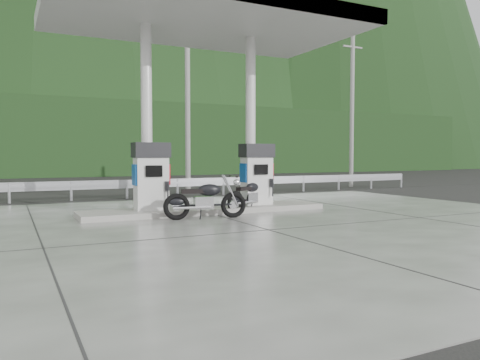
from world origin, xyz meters
name	(u,v)px	position (x,y,z in m)	size (l,w,h in m)	color
ground	(248,225)	(0.00, 0.00, 0.00)	(160.00, 160.00, 0.00)	black
forecourt_apron	(248,224)	(0.00, 0.00, 0.01)	(18.00, 14.00, 0.02)	#60605C
pump_island	(207,210)	(0.00, 2.50, 0.10)	(7.00, 1.40, 0.15)	gray
gas_pump_left	(151,176)	(-1.60, 2.50, 1.07)	(0.95, 0.55, 1.80)	silver
gas_pump_right	(257,174)	(1.60, 2.50, 1.07)	(0.95, 0.55, 1.80)	silver
canopy_column_left	(147,117)	(-1.60, 2.90, 2.67)	(0.30, 0.30, 5.00)	silver
canopy_column_right	(250,121)	(1.60, 2.90, 2.67)	(0.30, 0.30, 5.00)	silver
canopy_roof	(206,20)	(0.00, 2.50, 5.37)	(8.50, 5.00, 0.40)	silver
guardrail	(153,179)	(0.00, 8.00, 0.71)	(26.00, 0.16, 1.42)	#AFB1B8
road	(131,191)	(0.00, 11.50, 0.00)	(60.00, 7.00, 0.01)	black
utility_pole_b	(188,100)	(2.00, 9.50, 4.00)	(0.22, 0.22, 8.00)	gray
utility_pole_c	(352,110)	(11.00, 9.50, 4.00)	(0.22, 0.22, 8.00)	gray
tree_band	(77,138)	(0.00, 30.00, 3.00)	(80.00, 6.00, 6.00)	black
forested_hills	(48,167)	(0.00, 60.00, 0.00)	(100.00, 40.00, 140.00)	black
motorcycle_left	(251,196)	(1.29, 2.28, 0.47)	(1.88, 0.59, 0.89)	black
motorcycle_right	(205,200)	(-0.54, 1.29, 0.50)	(2.01, 0.63, 0.95)	black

